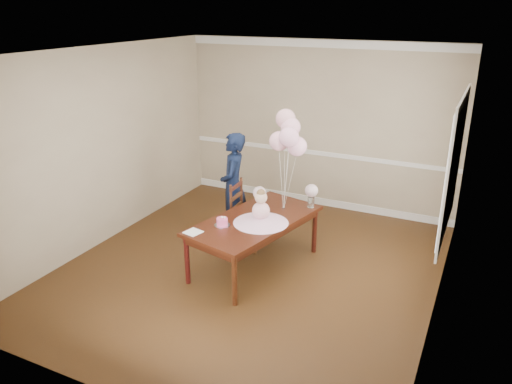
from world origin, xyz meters
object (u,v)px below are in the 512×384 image
object	(u,v)px
woman	(233,186)
birthday_cake	(222,222)
dining_chair_seat	(249,219)
dining_table_top	(255,220)

from	to	relation	value
woman	birthday_cake	bearing A→B (deg)	1.09
dining_chair_seat	woman	bearing A→B (deg)	142.54
birthday_cake	dining_chair_seat	bearing A→B (deg)	93.76
birthday_cake	dining_chair_seat	world-z (taller)	birthday_cake
woman	dining_chair_seat	bearing A→B (deg)	34.83
birthday_cake	dining_chair_seat	size ratio (longest dim) A/B	0.33
dining_table_top	dining_chair_seat	xyz separation A→B (m)	(-0.32, 0.48, -0.23)
dining_table_top	dining_chair_seat	distance (m)	0.62
dining_table_top	woman	size ratio (longest dim) A/B	1.17
dining_chair_seat	birthday_cake	bearing A→B (deg)	-88.94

